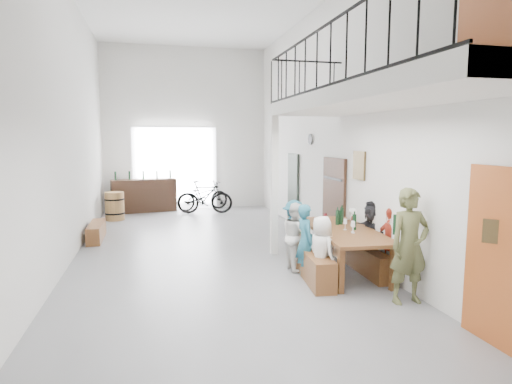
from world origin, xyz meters
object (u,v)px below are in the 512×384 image
object	(u,v)px
tasting_table	(344,233)
serving_counter	(144,195)
bench_inner	(310,261)
side_bench	(96,232)
oak_barrel	(115,206)
host_standing	(409,246)
bicycle_near	(203,196)

from	to	relation	value
tasting_table	serving_counter	size ratio (longest dim) A/B	1.26
bench_inner	side_bench	distance (m)	5.48
oak_barrel	host_standing	distance (m)	9.18
side_bench	serving_counter	bearing A→B (deg)	74.85
oak_barrel	bench_inner	bearing A→B (deg)	-58.56
bench_inner	bicycle_near	world-z (taller)	bicycle_near
serving_counter	oak_barrel	bearing A→B (deg)	-131.69
bench_inner	oak_barrel	xyz separation A→B (m)	(-3.82, 6.25, 0.17)
bench_inner	oak_barrel	bearing A→B (deg)	128.14
tasting_table	oak_barrel	xyz separation A→B (m)	(-4.48, 6.22, -0.29)
side_bench	serving_counter	distance (m)	4.03
side_bench	host_standing	world-z (taller)	host_standing
bench_inner	bicycle_near	size ratio (longest dim) A/B	1.18
side_bench	oak_barrel	xyz separation A→B (m)	(0.22, 2.55, 0.22)
serving_counter	host_standing	size ratio (longest dim) A/B	1.21
bench_inner	serving_counter	xyz separation A→B (m)	(-2.99, 7.58, 0.29)
bicycle_near	side_bench	bearing A→B (deg)	123.71
side_bench	oak_barrel	size ratio (longest dim) A/B	1.69
bench_inner	tasting_table	bearing A→B (deg)	9.12
oak_barrel	host_standing	xyz separation A→B (m)	(4.76, -7.83, 0.43)
bench_inner	side_bench	bearing A→B (deg)	144.19
side_bench	oak_barrel	distance (m)	2.57
bench_inner	side_bench	world-z (taller)	bench_inner
side_bench	bicycle_near	distance (m)	4.81
side_bench	oak_barrel	bearing A→B (deg)	85.11
oak_barrel	serving_counter	distance (m)	1.57
oak_barrel	tasting_table	bearing A→B (deg)	-54.23
bicycle_near	oak_barrel	bearing A→B (deg)	95.80
serving_counter	host_standing	xyz separation A→B (m)	(3.93, -9.16, 0.31)
tasting_table	side_bench	distance (m)	5.99
tasting_table	bench_inner	world-z (taller)	tasting_table
oak_barrel	bicycle_near	world-z (taller)	bicycle_near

